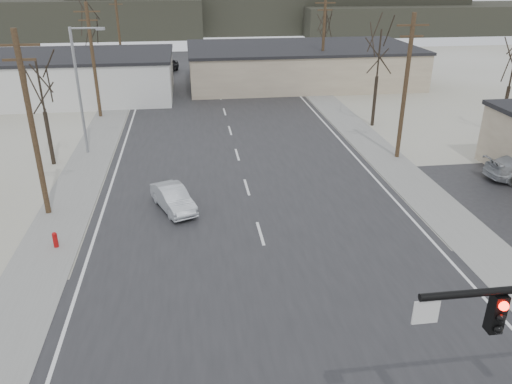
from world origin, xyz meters
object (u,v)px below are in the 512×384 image
(fire_hydrant, at_px, (55,240))
(car_far_a, at_px, (255,84))
(sedan_crossing, at_px, (173,198))
(car_far_b, at_px, (168,66))

(fire_hydrant, relative_size, car_far_a, 0.17)
(sedan_crossing, bearing_deg, car_far_a, 51.80)
(car_far_a, relative_size, car_far_b, 1.10)
(sedan_crossing, bearing_deg, car_far_b, 70.14)
(fire_hydrant, relative_size, sedan_crossing, 0.21)
(fire_hydrant, xyz_separation_m, car_far_b, (4.39, 44.55, 0.39))
(car_far_b, bearing_deg, fire_hydrant, -78.79)
(car_far_a, bearing_deg, sedan_crossing, 72.23)
(sedan_crossing, relative_size, car_far_a, 0.79)
(fire_hydrant, height_order, car_far_a, car_far_a)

